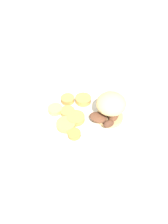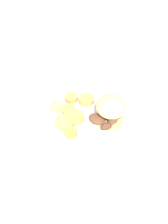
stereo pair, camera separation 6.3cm
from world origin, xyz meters
TOP-DOWN VIEW (x-y plane):
  - ground_plane at (0.00, 0.00)m, footprint 4.00×4.00m
  - dinner_plate at (0.00, 0.00)m, footprint 0.29×0.29m
  - sandwich at (0.04, -0.06)m, footprint 0.11×0.09m
  - potato_round_0 at (0.05, 0.05)m, footprint 0.05×0.05m
  - potato_round_1 at (-0.02, 0.01)m, footprint 0.05×0.05m
  - potato_round_2 at (-0.06, 0.02)m, footprint 0.06×0.06m
  - potato_round_3 at (0.03, 0.09)m, footprint 0.04×0.04m
  - potato_round_4 at (-0.02, 0.05)m, footprint 0.04×0.04m
  - potato_round_5 at (-0.03, 0.09)m, footprint 0.04×0.04m
  - potato_round_6 at (-0.07, -0.02)m, footprint 0.04×0.04m
  - fork at (0.04, 0.26)m, footprint 0.17×0.07m

SIDE VIEW (x-z plane):
  - ground_plane at x=0.00m, z-range 0.00..0.00m
  - fork at x=0.04m, z-range 0.00..0.00m
  - dinner_plate at x=0.00m, z-range 0.00..0.02m
  - potato_round_6 at x=-0.07m, z-range 0.02..0.03m
  - potato_round_4 at x=-0.02m, z-range 0.02..0.03m
  - potato_round_5 at x=-0.03m, z-range 0.02..0.04m
  - potato_round_2 at x=-0.06m, z-range 0.02..0.04m
  - potato_round_3 at x=0.03m, z-range 0.02..0.04m
  - potato_round_1 at x=-0.02m, z-range 0.02..0.04m
  - potato_round_0 at x=0.05m, z-range 0.02..0.04m
  - sandwich at x=0.04m, z-range 0.02..0.11m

